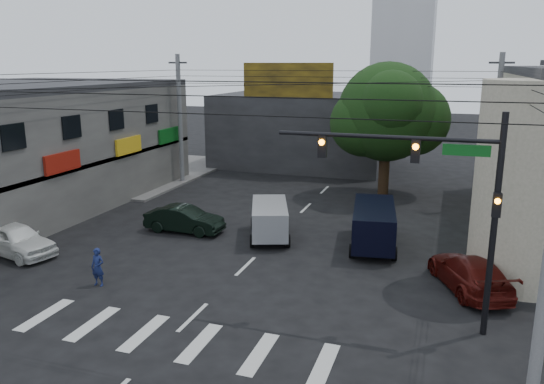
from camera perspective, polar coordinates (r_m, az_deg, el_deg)
The scene contains 15 objects.
ground at distance 21.54m, azimuth -4.84°, elevation -9.84°, with size 160.00×160.00×0.00m, color black.
sidewalk_far_left at distance 45.27m, azimuth -16.81°, elevation 2.29°, with size 16.00×16.00×0.15m, color #514F4C.
corner_column at distance 22.74m, azimuth 25.84°, elevation 0.67°, with size 4.00×4.00×8.00m, color gray.
building_far at distance 46.01m, azimuth 3.44°, elevation 6.73°, with size 14.00×10.00×6.00m, color #232326.
billboard at distance 40.98m, azimuth 1.68°, elevation 11.92°, with size 7.00×0.30×2.60m, color olive.
street_tree at distance 35.43m, azimuth 12.26°, elevation 8.37°, with size 6.40×6.40×8.70m.
traffic_gantry at distance 17.47m, azimuth 17.66°, elevation 0.62°, with size 7.10×0.35×7.20m.
utility_pole_far_left at distance 38.97m, azimuth -9.86°, elevation 7.65°, with size 0.32×0.32×9.20m, color #59595B.
utility_pole_far_right at distance 34.39m, azimuth 22.85°, elevation 5.99°, with size 0.32×0.32×9.20m, color #59595B.
dark_sedan at distance 27.94m, azimuth -9.40°, elevation -2.92°, with size 4.13×1.46×1.36m, color black.
white_compact at distance 27.00m, azimuth -25.88°, elevation -4.60°, with size 4.65×2.72×1.49m, color white.
maroon_sedan at distance 22.13m, azimuth 20.46°, elevation -8.14°, with size 3.61×5.07×1.36m, color #450D09.
silver_minivan at distance 26.57m, azimuth -0.26°, elevation -3.16°, with size 2.98×4.41×1.75m, color #9A9CA2, non-canonical shape.
navy_van at distance 25.76m, azimuth 10.87°, elevation -3.69°, with size 2.57×5.19×1.99m, color black, non-canonical shape.
traffic_officer at distance 22.15m, azimuth -18.24°, elevation -7.68°, with size 0.56×0.37×1.54m, color #151F4C.
Camera 1 is at (8.00, -18.06, 8.60)m, focal length 35.00 mm.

